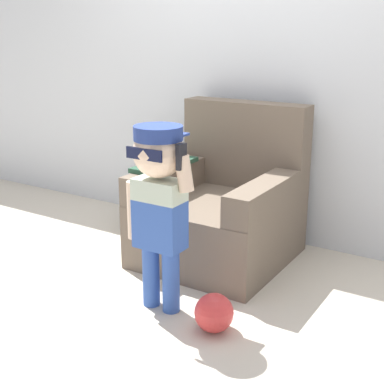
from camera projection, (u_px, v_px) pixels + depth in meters
The scene contains 6 objects.
ground_plane at pixel (200, 260), 3.62m from camera, with size 10.00×10.00×0.00m, color beige.
wall_back at pixel (249, 58), 3.78m from camera, with size 10.00×0.05×2.60m.
armchair at pixel (222, 208), 3.60m from camera, with size 0.92×0.94×1.02m.
person_child at pixel (159, 190), 2.80m from camera, with size 0.42×0.32×1.03m.
side_table at pixel (151, 198), 4.11m from camera, with size 0.39×0.39×0.41m.
toy_ball at pixel (214, 313), 2.74m from camera, with size 0.20×0.20×0.20m.
Camera 1 is at (1.72, -2.85, 1.50)m, focal length 50.00 mm.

